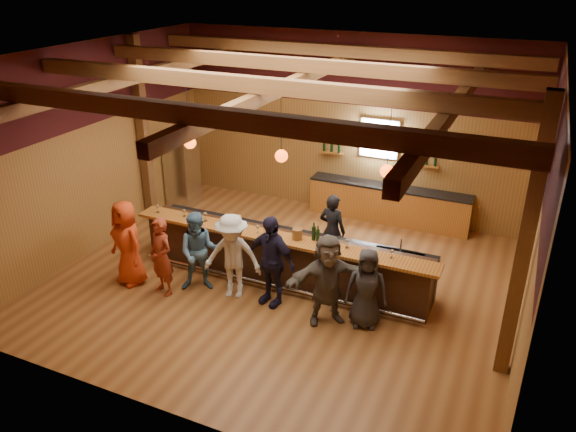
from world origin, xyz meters
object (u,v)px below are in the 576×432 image
at_px(back_bar_cabinet, 388,204).
at_px(bar_counter, 286,256).
at_px(customer_dark, 366,288).
at_px(customer_navy, 271,261).
at_px(customer_denim, 199,252).
at_px(customer_white, 233,256).
at_px(bartender, 332,231).
at_px(ice_bucket, 297,234).
at_px(bottle_a, 314,233).
at_px(stainless_fridge, 182,172).
at_px(customer_orange, 127,243).
at_px(customer_redvest, 161,257).
at_px(customer_brown, 327,280).

bearing_deg(back_bar_cabinet, bar_counter, -108.34).
bearing_deg(customer_dark, back_bar_cabinet, 83.73).
xyz_separation_m(customer_navy, customer_dark, (1.85, 0.03, -0.15)).
bearing_deg(back_bar_cabinet, customer_navy, -103.41).
distance_m(customer_denim, customer_white, 0.73).
relative_size(customer_white, bartender, 1.06).
bearing_deg(customer_denim, customer_white, -22.38).
distance_m(customer_navy, customer_dark, 1.85).
bearing_deg(customer_dark, customer_denim, 166.53).
xyz_separation_m(customer_white, customer_navy, (0.77, 0.09, 0.04)).
height_order(bar_counter, ice_bucket, ice_bucket).
xyz_separation_m(back_bar_cabinet, bottle_a, (-0.52, -3.74, 0.77)).
relative_size(customer_navy, bartender, 1.11).
height_order(customer_white, ice_bucket, customer_white).
height_order(bar_counter, customer_dark, customer_dark).
relative_size(stainless_fridge, customer_orange, 1.02).
height_order(customer_denim, bottle_a, customer_denim).
relative_size(customer_redvest, customer_white, 0.92).
distance_m(customer_denim, bottle_a, 2.27).
relative_size(bar_counter, customer_brown, 3.65).
bearing_deg(bottle_a, customer_redvest, -153.66).
relative_size(bar_counter, bottle_a, 17.53).
distance_m(customer_navy, ice_bucket, 0.76).
bearing_deg(ice_bucket, customer_orange, -160.30).
height_order(customer_orange, customer_dark, customer_orange).
distance_m(bar_counter, customer_brown, 1.70).
distance_m(customer_dark, bottle_a, 1.56).
relative_size(bar_counter, customer_white, 3.63).
relative_size(stainless_fridge, customer_dark, 1.19).
bearing_deg(customer_redvest, ice_bucket, 45.52).
height_order(customer_denim, ice_bucket, customer_denim).
relative_size(customer_white, bottle_a, 4.82).
bearing_deg(stainless_fridge, ice_bucket, -31.23).
height_order(bar_counter, customer_orange, customer_orange).
bearing_deg(customer_dark, bottle_a, 134.82).
distance_m(customer_navy, customer_brown, 1.19).
bearing_deg(ice_bucket, customer_redvest, -152.69).
distance_m(customer_redvest, bottle_a, 2.97).
bearing_deg(customer_white, customer_redvest, -173.41).
relative_size(customer_orange, ice_bucket, 8.38).
height_order(stainless_fridge, customer_redvest, stainless_fridge).
bearing_deg(back_bar_cabinet, customer_denim, -119.08).
height_order(back_bar_cabinet, customer_redvest, customer_redvest).
bearing_deg(bottle_a, stainless_fridge, 151.29).
relative_size(customer_navy, ice_bucket, 8.58).
distance_m(stainless_fridge, bottle_a, 5.47).
height_order(customer_orange, ice_bucket, customer_orange).
xyz_separation_m(customer_dark, bartender, (-1.30, 1.81, 0.06)).
xyz_separation_m(customer_navy, customer_brown, (1.18, -0.14, -0.05)).
xyz_separation_m(customer_orange, customer_denim, (1.43, 0.37, -0.07)).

